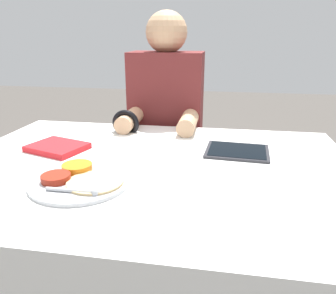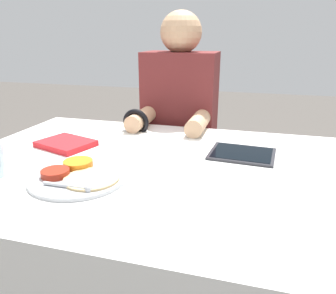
# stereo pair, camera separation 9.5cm
# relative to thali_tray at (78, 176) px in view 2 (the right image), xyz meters

# --- Properties ---
(dining_table) EXTENTS (1.24, 0.88, 0.75)m
(dining_table) POSITION_rel_thali_tray_xyz_m (0.15, 0.16, -0.38)
(dining_table) COLOR silver
(dining_table) RESTS_ON ground_plane
(thali_tray) EXTENTS (0.26, 0.26, 0.03)m
(thali_tray) POSITION_rel_thali_tray_xyz_m (0.00, 0.00, 0.00)
(thali_tray) COLOR #B7BABF
(thali_tray) RESTS_ON dining_table
(red_notebook) EXTENTS (0.21, 0.19, 0.02)m
(red_notebook) POSITION_rel_thali_tray_xyz_m (-0.18, 0.23, -0.00)
(red_notebook) COLOR silver
(red_notebook) RESTS_ON dining_table
(tablet_device) EXTENTS (0.22, 0.18, 0.01)m
(tablet_device) POSITION_rel_thali_tray_xyz_m (0.42, 0.31, -0.00)
(tablet_device) COLOR #28282D
(tablet_device) RESTS_ON dining_table
(person_diner) EXTENTS (0.34, 0.41, 1.22)m
(person_diner) POSITION_rel_thali_tray_xyz_m (0.10, 0.73, -0.18)
(person_diner) COLOR black
(person_diner) RESTS_ON ground_plane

